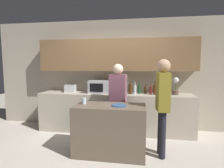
{
  "coord_description": "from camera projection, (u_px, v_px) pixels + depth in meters",
  "views": [
    {
      "loc": [
        0.57,
        -2.66,
        1.58
      ],
      "look_at": [
        0.07,
        0.55,
        1.23
      ],
      "focal_mm": 28.0,
      "sensor_mm": 36.0,
      "label": 1
    }
  ],
  "objects": [
    {
      "name": "person_left",
      "position": [
        118.0,
        96.0,
        3.59
      ],
      "size": [
        0.36,
        0.23,
        1.61
      ],
      "rotation": [
        0.0,
        0.0,
        -3.27
      ],
      "color": "black",
      "rests_on": "ground_plane"
    },
    {
      "name": "microwave",
      "position": [
        100.0,
        87.0,
        4.21
      ],
      "size": [
        0.52,
        0.39,
        0.3
      ],
      "color": "#B7BABC",
      "rests_on": "back_counter"
    },
    {
      "name": "bottle_4",
      "position": [
        151.0,
        90.0,
        3.98
      ],
      "size": [
        0.07,
        0.07,
        0.24
      ],
      "color": "maroon",
      "rests_on": "back_counter"
    },
    {
      "name": "bottle_0",
      "position": [
        130.0,
        89.0,
        4.04
      ],
      "size": [
        0.08,
        0.08,
        0.31
      ],
      "color": "#472814",
      "rests_on": "back_counter"
    },
    {
      "name": "bottle_2",
      "position": [
        139.0,
        89.0,
        4.11
      ],
      "size": [
        0.06,
        0.06,
        0.27
      ],
      "color": "#194723",
      "rests_on": "back_counter"
    },
    {
      "name": "cup_0",
      "position": [
        84.0,
        101.0,
        3.17
      ],
      "size": [
        0.08,
        0.08,
        0.11
      ],
      "color": "silver",
      "rests_on": "kitchen_island"
    },
    {
      "name": "kitchen_island",
      "position": [
        110.0,
        130.0,
        3.1
      ],
      "size": [
        1.24,
        0.6,
        0.88
      ],
      "color": "brown",
      "rests_on": "ground_plane"
    },
    {
      "name": "plate_on_island",
      "position": [
        119.0,
        105.0,
        3.02
      ],
      "size": [
        0.26,
        0.26,
        0.01
      ],
      "color": "#2D5684",
      "rests_on": "kitchen_island"
    },
    {
      "name": "back_counter",
      "position": [
        115.0,
        112.0,
        4.19
      ],
      "size": [
        3.6,
        0.62,
        0.92
      ],
      "color": "#B7AD99",
      "rests_on": "ground_plane"
    },
    {
      "name": "potted_plant",
      "position": [
        176.0,
        86.0,
        3.94
      ],
      "size": [
        0.14,
        0.14,
        0.4
      ],
      "color": "brown",
      "rests_on": "back_counter"
    },
    {
      "name": "toaster",
      "position": [
        70.0,
        88.0,
        4.33
      ],
      "size": [
        0.26,
        0.16,
        0.18
      ],
      "color": "silver",
      "rests_on": "back_counter"
    },
    {
      "name": "bottle_5",
      "position": [
        155.0,
        89.0,
        3.95
      ],
      "size": [
        0.08,
        0.08,
        0.31
      ],
      "color": "#472814",
      "rests_on": "back_counter"
    },
    {
      "name": "ground_plane",
      "position": [
        103.0,
        162.0,
        2.87
      ],
      "size": [
        14.0,
        14.0,
        0.0
      ],
      "primitive_type": "plane",
      "color": "beige"
    },
    {
      "name": "back_wall",
      "position": [
        116.0,
        67.0,
        4.34
      ],
      "size": [
        6.4,
        0.4,
        2.7
      ],
      "color": "#B2A893",
      "rests_on": "ground_plane"
    },
    {
      "name": "bottle_3",
      "position": [
        145.0,
        90.0,
        4.11
      ],
      "size": [
        0.06,
        0.06,
        0.23
      ],
      "color": "#472814",
      "rests_on": "back_counter"
    },
    {
      "name": "bottle_1",
      "position": [
        135.0,
        89.0,
        4.04
      ],
      "size": [
        0.07,
        0.07,
        0.28
      ],
      "color": "silver",
      "rests_on": "back_counter"
    },
    {
      "name": "person_center",
      "position": [
        163.0,
        99.0,
        2.96
      ],
      "size": [
        0.22,
        0.35,
        1.68
      ],
      "rotation": [
        0.0,
        0.0,
        -4.65
      ],
      "color": "black",
      "rests_on": "ground_plane"
    }
  ]
}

